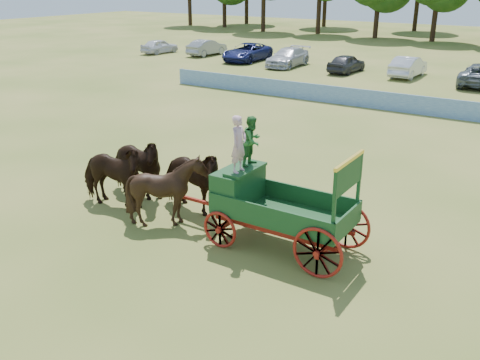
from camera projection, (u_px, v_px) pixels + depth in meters
ground at (168, 214)px, 17.29m from camera, size 160.00×160.00×0.00m
horse_lead_left at (111, 176)px, 17.45m from camera, size 2.79×1.61×2.22m
horse_lead_right at (135, 166)px, 18.32m from camera, size 2.67×1.29×2.22m
horse_wheel_left at (168, 191)px, 16.23m from camera, size 2.20×2.01×2.23m
horse_wheel_right at (190, 180)px, 17.10m from camera, size 2.68×1.31×2.22m
farm_dray at (262, 190)px, 14.99m from camera, size 5.99×2.00×3.74m
sponsor_banner at (351, 97)px, 31.73m from camera, size 26.00×0.08×1.05m
parked_cars at (435, 68)px, 39.96m from camera, size 52.60×7.58×1.63m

